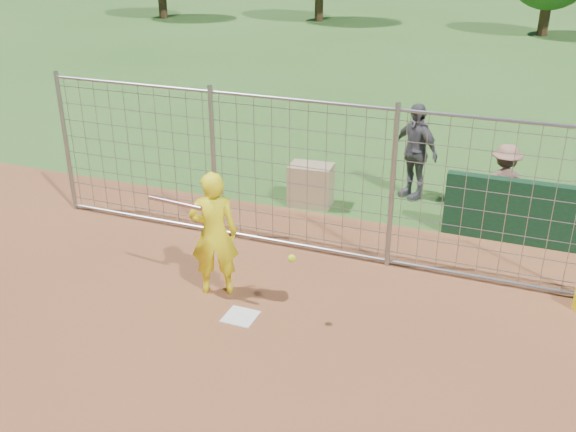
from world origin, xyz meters
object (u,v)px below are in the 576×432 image
at_px(bystander_b, 415,151).
at_px(bystander_c, 503,185).
at_px(equipment_bin, 311,185).
at_px(batter, 214,234).

xyz_separation_m(bystander_b, bystander_c, (1.72, -0.68, -0.20)).
xyz_separation_m(bystander_b, equipment_bin, (-1.71, -1.12, -0.54)).
relative_size(bystander_b, equipment_bin, 2.35).
bearing_deg(bystander_b, batter, -78.93).
xyz_separation_m(batter, bystander_c, (3.61, 3.98, -0.19)).
distance_m(batter, bystander_b, 5.03).
distance_m(bystander_c, equipment_bin, 3.47).
bearing_deg(batter, bystander_b, -136.80).
height_order(batter, bystander_b, bystander_b).
distance_m(batter, equipment_bin, 3.58).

